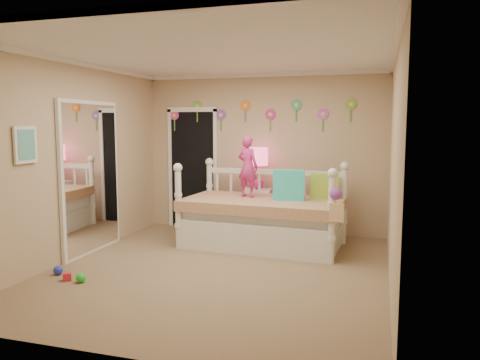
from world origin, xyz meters
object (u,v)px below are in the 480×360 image
(table_lamp, at_px, (258,162))
(daybed, at_px, (263,204))
(nightstand, at_px, (258,211))
(child, at_px, (248,167))

(table_lamp, bearing_deg, daybed, -70.61)
(nightstand, bearing_deg, daybed, -71.73)
(nightstand, bearing_deg, child, -91.98)
(nightstand, height_order, table_lamp, table_lamp)
(daybed, relative_size, nightstand, 3.12)
(daybed, relative_size, table_lamp, 3.47)
(child, height_order, table_lamp, child)
(daybed, xyz_separation_m, child, (-0.26, 0.12, 0.53))
(daybed, height_order, child, child)
(child, relative_size, table_lamp, 1.36)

